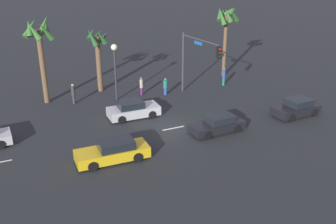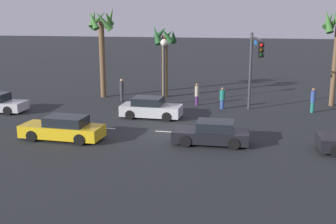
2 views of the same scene
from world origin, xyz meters
name	(u,v)px [view 1 (image 1 of 2)]	position (x,y,z in m)	size (l,w,h in m)	color
ground_plane	(173,128)	(0.00, 0.00, 0.00)	(220.00, 220.00, 0.00)	#232628
lane_stripe_2	(115,140)	(-4.65, 0.00, 0.01)	(2.38, 0.14, 0.01)	silver
lane_stripe_3	(173,128)	(0.02, 0.00, 0.01)	(1.82, 0.14, 0.01)	silver
car_0	(113,151)	(-5.59, -2.78, 0.63)	(4.74, 1.94, 1.37)	gold
car_1	(217,124)	(2.77, -1.88, 0.60)	(4.19, 1.95, 1.30)	black
car_2	(296,108)	(10.36, -1.88, 0.64)	(4.02, 2.08, 1.39)	black
car_4	(133,110)	(-2.02, 3.35, 0.66)	(4.17, 1.95, 1.42)	#B7B7BC
traffic_signal	(195,56)	(4.82, 5.51, 3.92)	(0.93, 5.50, 5.70)	#38383D
streetlamp	(115,61)	(-2.02, 7.70, 3.69)	(0.56, 0.56, 5.16)	#2D2D33
pedestrian_0	(165,86)	(2.60, 7.15, 0.85)	(0.49, 0.49, 1.64)	#2D478C
pedestrian_1	(73,93)	(-5.76, 8.41, 0.99)	(0.41, 0.41, 1.85)	#333338
pedestrian_2	(141,86)	(0.53, 8.04, 0.93)	(0.42, 0.42, 1.74)	#59266B
pedestrian_3	(224,76)	(9.12, 7.25, 0.96)	(0.39, 0.39, 1.81)	#1E7266
palm_tree_0	(40,41)	(-7.88, 9.84, 5.52)	(2.72, 2.89, 7.64)	brown
palm_tree_1	(98,47)	(-2.66, 10.84, 4.28)	(2.34, 2.29, 6.18)	brown
palm_tree_2	(226,22)	(10.86, 10.03, 5.83)	(2.63, 2.69, 7.47)	brown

